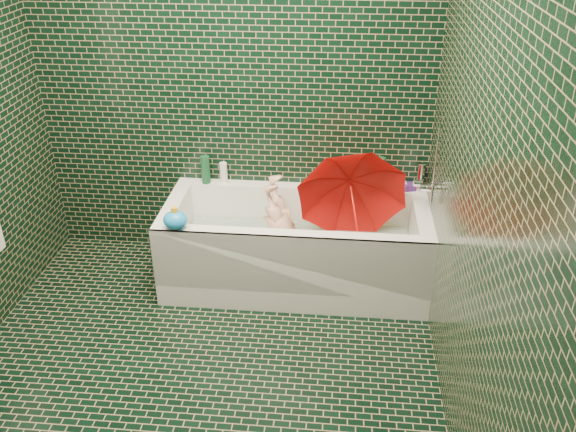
# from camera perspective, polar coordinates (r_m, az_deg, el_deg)

# --- Properties ---
(floor) EXTENTS (2.80, 2.80, 0.00)m
(floor) POSITION_cam_1_polar(r_m,az_deg,el_deg) (3.44, -8.55, -15.16)
(floor) COLOR black
(floor) RESTS_ON ground
(wall_back) EXTENTS (2.80, 0.00, 2.80)m
(wall_back) POSITION_cam_1_polar(r_m,az_deg,el_deg) (4.01, -5.27, 12.47)
(wall_back) COLOR black
(wall_back) RESTS_ON floor
(wall_front) EXTENTS (2.80, 0.00, 2.80)m
(wall_front) POSITION_cam_1_polar(r_m,az_deg,el_deg) (1.66, -23.27, -16.52)
(wall_front) COLOR black
(wall_front) RESTS_ON floor
(wall_right) EXTENTS (0.00, 2.80, 2.80)m
(wall_right) POSITION_cam_1_polar(r_m,az_deg,el_deg) (2.70, 17.30, 2.95)
(wall_right) COLOR black
(wall_right) RESTS_ON floor
(bathtub) EXTENTS (1.70, 0.75, 0.55)m
(bathtub) POSITION_cam_1_polar(r_m,az_deg,el_deg) (4.03, 0.72, -3.59)
(bathtub) COLOR white
(bathtub) RESTS_ON floor
(bath_mat) EXTENTS (1.35, 0.47, 0.01)m
(bath_mat) POSITION_cam_1_polar(r_m,az_deg,el_deg) (4.07, 0.74, -4.12)
(bath_mat) COLOR green
(bath_mat) RESTS_ON bathtub
(water) EXTENTS (1.48, 0.53, 0.00)m
(water) POSITION_cam_1_polar(r_m,az_deg,el_deg) (4.00, 0.75, -2.38)
(water) COLOR silver
(water) RESTS_ON bathtub
(faucet) EXTENTS (0.18, 0.19, 0.55)m
(faucet) POSITION_cam_1_polar(r_m,az_deg,el_deg) (3.80, 13.14, 3.12)
(faucet) COLOR silver
(faucet) RESTS_ON wall_right
(child) EXTENTS (0.89, 0.42, 0.38)m
(child) POSITION_cam_1_polar(r_m,az_deg,el_deg) (4.00, -0.21, -2.16)
(child) COLOR #DA9E88
(child) RESTS_ON bathtub
(umbrella) EXTENTS (0.82, 0.88, 0.84)m
(umbrella) POSITION_cam_1_polar(r_m,az_deg,el_deg) (3.82, 6.20, 0.75)
(umbrella) COLOR red
(umbrella) RESTS_ON bathtub
(soap_bottle_a) EXTENTS (0.10, 0.10, 0.26)m
(soap_bottle_a) POSITION_cam_1_polar(r_m,az_deg,el_deg) (4.16, 10.72, 2.31)
(soap_bottle_a) COLOR white
(soap_bottle_a) RESTS_ON bathtub
(soap_bottle_b) EXTENTS (0.10, 0.10, 0.18)m
(soap_bottle_b) POSITION_cam_1_polar(r_m,az_deg,el_deg) (4.16, 11.47, 2.24)
(soap_bottle_b) COLOR #471D6F
(soap_bottle_b) RESTS_ON bathtub
(soap_bottle_c) EXTENTS (0.19, 0.19, 0.19)m
(soap_bottle_c) POSITION_cam_1_polar(r_m,az_deg,el_deg) (4.15, 9.53, 2.32)
(soap_bottle_c) COLOR #144928
(soap_bottle_c) RESTS_ON bathtub
(bottle_right_tall) EXTENTS (0.06, 0.06, 0.24)m
(bottle_right_tall) POSITION_cam_1_polar(r_m,az_deg,el_deg) (4.08, 8.62, 3.84)
(bottle_right_tall) COLOR #144928
(bottle_right_tall) RESTS_ON bathtub
(bottle_right_pump) EXTENTS (0.06, 0.06, 0.20)m
(bottle_right_pump) POSITION_cam_1_polar(r_m,az_deg,el_deg) (4.14, 12.29, 3.52)
(bottle_right_pump) COLOR silver
(bottle_right_pump) RESTS_ON bathtub
(bottle_left_tall) EXTENTS (0.08, 0.08, 0.20)m
(bottle_left_tall) POSITION_cam_1_polar(r_m,az_deg,el_deg) (4.20, -7.72, 4.31)
(bottle_left_tall) COLOR #144928
(bottle_left_tall) RESTS_ON bathtub
(bottle_left_short) EXTENTS (0.07, 0.07, 0.14)m
(bottle_left_short) POSITION_cam_1_polar(r_m,az_deg,el_deg) (4.21, -6.05, 4.08)
(bottle_left_short) COLOR white
(bottle_left_short) RESTS_ON bathtub
(rubber_duck) EXTENTS (0.12, 0.08, 0.10)m
(rubber_duck) POSITION_cam_1_polar(r_m,az_deg,el_deg) (4.12, 7.37, 3.04)
(rubber_duck) COLOR yellow
(rubber_duck) RESTS_ON bathtub
(bath_toy) EXTENTS (0.16, 0.14, 0.14)m
(bath_toy) POSITION_cam_1_polar(r_m,az_deg,el_deg) (3.67, -10.51, -0.36)
(bath_toy) COLOR #1884DB
(bath_toy) RESTS_ON bathtub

